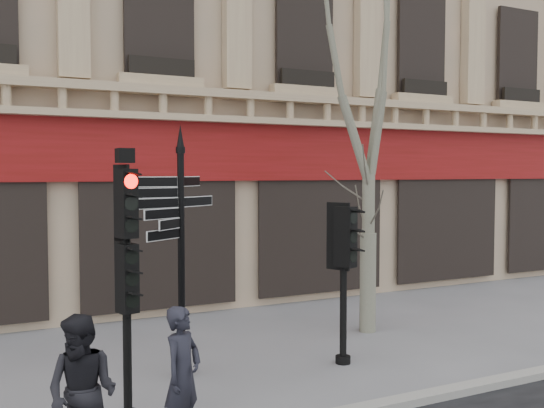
{
  "coord_description": "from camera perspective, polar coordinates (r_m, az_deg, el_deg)",
  "views": [
    {
      "loc": [
        -3.58,
        -7.76,
        3.14
      ],
      "look_at": [
        0.54,
        0.6,
        2.65
      ],
      "focal_mm": 40.0,
      "sensor_mm": 36.0,
      "label": 1
    }
  ],
  "objects": [
    {
      "name": "ground",
      "position": [
        9.11,
        -1.46,
        -17.15
      ],
      "size": [
        80.0,
        80.0,
        0.0
      ],
      "primitive_type": "plane",
      "color": "slate",
      "rests_on": "ground"
    },
    {
      "name": "fingerpost",
      "position": [
        9.27,
        -8.57,
        -0.4
      ],
      "size": [
        2.11,
        2.11,
        3.86
      ],
      "rotation": [
        0.0,
        0.0,
        0.39
      ],
      "color": "black",
      "rests_on": "ground"
    },
    {
      "name": "traffic_signal_main",
      "position": [
        7.78,
        -13.58,
        -4.24
      ],
      "size": [
        0.43,
        0.35,
        3.43
      ],
      "rotation": [
        0.0,
        0.0,
        0.24
      ],
      "color": "black",
      "rests_on": "ground"
    },
    {
      "name": "traffic_signal_secondary",
      "position": [
        9.95,
        6.76,
        -4.72
      ],
      "size": [
        0.52,
        0.45,
        2.58
      ],
      "rotation": [
        0.0,
        0.0,
        0.4
      ],
      "color": "black",
      "rests_on": "ground"
    },
    {
      "name": "plane_tree",
      "position": [
        12.14,
        9.18,
        13.15
      ],
      "size": [
        2.83,
        2.83,
        7.53
      ],
      "color": "gray",
      "rests_on": "ground"
    },
    {
      "name": "pedestrian_a",
      "position": [
        7.33,
        -8.42,
        -15.63
      ],
      "size": [
        0.69,
        0.66,
        1.6
      ],
      "primitive_type": "imported",
      "rotation": [
        0.0,
        0.0,
        0.68
      ],
      "color": "black",
      "rests_on": "ground"
    },
    {
      "name": "pedestrian_b",
      "position": [
        6.93,
        -17.45,
        -16.63
      ],
      "size": [
        1.02,
        0.99,
        1.65
      ],
      "primitive_type": "imported",
      "rotation": [
        0.0,
        0.0,
        -0.7
      ],
      "color": "black",
      "rests_on": "ground"
    }
  ]
}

